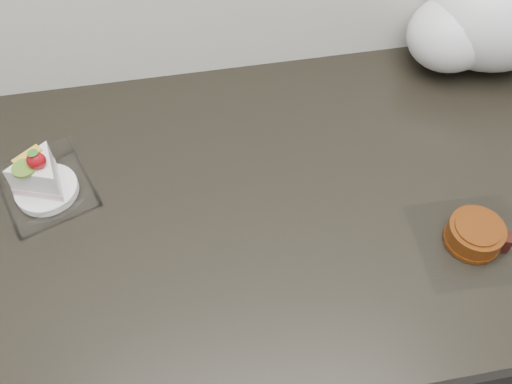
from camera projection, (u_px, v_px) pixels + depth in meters
name	position (u px, v px, depth m)	size (l,w,h in m)	color
counter	(264.00, 320.00, 1.24)	(2.04, 0.64, 0.90)	black
cake_tray	(43.00, 183.00, 0.87)	(0.17, 0.17, 0.10)	white
mooncake_wrap	(475.00, 236.00, 0.82)	(0.17, 0.16, 0.04)	white
plastic_bag	(491.00, 16.00, 1.00)	(0.35, 0.29, 0.25)	silver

